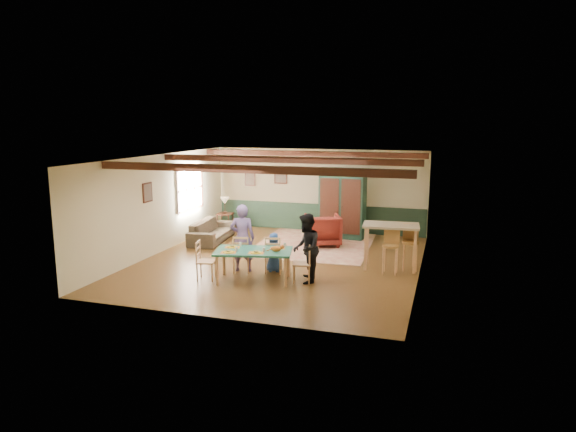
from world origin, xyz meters
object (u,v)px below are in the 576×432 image
(dining_table, at_px, (254,266))
(dining_chair_far_left, at_px, (242,254))
(table_lamp, at_px, (225,205))
(end_table, at_px, (225,222))
(sofa, at_px, (212,231))
(bar_stool_left, at_px, (390,251))
(person_woman, at_px, (306,248))
(person_child, at_px, (274,252))
(counter_table, at_px, (390,247))
(person_man, at_px, (242,238))
(dining_chair_far_right, at_px, (274,254))
(armoire, at_px, (342,204))
(armchair, at_px, (323,230))
(bar_stool_right, at_px, (410,248))
(dining_chair_end_right, at_px, (302,263))
(dining_chair_end_left, at_px, (206,261))

(dining_table, xyz_separation_m, dining_chair_far_left, (-0.52, 0.58, 0.10))
(table_lamp, bearing_deg, end_table, 0.00)
(sofa, xyz_separation_m, bar_stool_left, (5.56, -1.84, 0.24))
(dining_chair_far_left, bearing_deg, person_woman, 156.43)
(person_child, bearing_deg, counter_table, -170.40)
(sofa, distance_m, table_lamp, 1.58)
(person_man, relative_size, counter_table, 1.23)
(dining_chair_far_left, xyz_separation_m, sofa, (-2.13, 2.74, -0.14))
(dining_chair_far_right, relative_size, armoire, 0.42)
(person_woman, bearing_deg, armchair, 174.70)
(counter_table, relative_size, bar_stool_right, 1.20)
(dining_chair_far_right, height_order, bar_stool_left, bar_stool_left)
(person_child, height_order, armoire, armoire)
(dining_table, height_order, armoire, armoire)
(dining_table, bearing_deg, armchair, 79.51)
(bar_stool_left, bearing_deg, table_lamp, 151.48)
(bar_stool_right, bearing_deg, bar_stool_left, -137.84)
(person_woman, distance_m, sofa, 4.91)
(dining_chair_end_right, xyz_separation_m, person_woman, (0.09, 0.02, 0.33))
(sofa, bearing_deg, person_man, -147.62)
(bar_stool_left, bearing_deg, bar_stool_right, 48.98)
(dining_chair_far_left, relative_size, dining_chair_end_right, 1.00)
(dining_chair_end_right, bearing_deg, dining_chair_far_left, -114.92)
(dining_table, bearing_deg, dining_chair_far_right, 73.78)
(dining_table, relative_size, person_man, 1.04)
(armchair, height_order, end_table, armchair)
(dining_table, bearing_deg, person_woman, 12.83)
(dining_chair_end_left, bearing_deg, counter_table, -73.91)
(dining_chair_far_right, bearing_deg, dining_table, 60.95)
(armoire, relative_size, bar_stool_left, 1.96)
(dining_table, height_order, dining_chair_end_left, dining_chair_end_left)
(person_child, height_order, table_lamp, table_lamp)
(dining_chair_far_left, height_order, dining_chair_end_right, same)
(dining_chair_far_right, relative_size, end_table, 1.55)
(armoire, bearing_deg, person_man, -105.92)
(end_table, bearing_deg, armchair, -15.93)
(armoire, relative_size, end_table, 3.70)
(dining_chair_far_left, bearing_deg, dining_chair_end_left, 43.83)
(dining_chair_far_right, height_order, armoire, armoire)
(person_woman, distance_m, counter_table, 2.38)
(dining_chair_end_right, height_order, person_woman, person_woman)
(sofa, height_order, end_table, sofa)
(dining_chair_far_right, distance_m, person_woman, 1.11)
(dining_chair_far_right, bearing_deg, sofa, -54.61)
(table_lamp, bearing_deg, bar_stool_left, -29.81)
(bar_stool_left, bearing_deg, armoire, 119.80)
(counter_table, bearing_deg, dining_chair_far_left, -158.39)
(person_man, xyz_separation_m, sofa, (-2.11, 2.66, -0.51))
(dining_chair_far_left, distance_m, bar_stool_left, 3.54)
(bar_stool_right, bearing_deg, person_man, -167.05)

